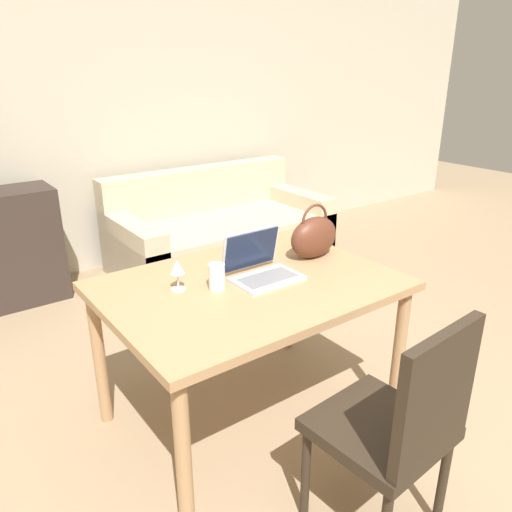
% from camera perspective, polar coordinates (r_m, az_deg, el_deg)
% --- Properties ---
extents(wall_back, '(10.00, 0.06, 2.70)m').
position_cam_1_polar(wall_back, '(4.41, -19.98, 15.30)').
color(wall_back, '#BCB29E').
rests_on(wall_back, ground_plane).
extents(dining_table, '(1.32, 0.97, 0.77)m').
position_cam_1_polar(dining_table, '(2.34, -0.76, -4.88)').
color(dining_table, '#A87F56').
rests_on(dining_table, ground_plane).
extents(chair, '(0.47, 0.47, 0.94)m').
position_cam_1_polar(chair, '(1.92, 16.05, -17.83)').
color(chair, '#2D2319').
rests_on(chair, ground_plane).
extents(couch, '(1.90, 0.95, 0.82)m').
position_cam_1_polar(couch, '(4.51, -4.21, 2.65)').
color(couch, '#C1B293').
rests_on(couch, ground_plane).
extents(laptop, '(0.31, 0.26, 0.22)m').
position_cam_1_polar(laptop, '(2.34, 0.38, -1.01)').
color(laptop, silver).
rests_on(laptop, dining_table).
extents(drinking_glass, '(0.07, 0.07, 0.12)m').
position_cam_1_polar(drinking_glass, '(2.22, -4.51, -2.39)').
color(drinking_glass, silver).
rests_on(drinking_glass, dining_table).
extents(wine_glass, '(0.07, 0.07, 0.14)m').
position_cam_1_polar(wine_glass, '(2.22, -8.98, -1.47)').
color(wine_glass, silver).
rests_on(wine_glass, dining_table).
extents(handbag, '(0.29, 0.14, 0.29)m').
position_cam_1_polar(handbag, '(2.58, 6.63, 2.22)').
color(handbag, '#592D1E').
rests_on(handbag, dining_table).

